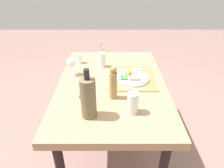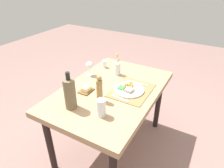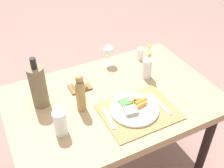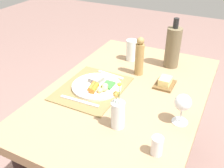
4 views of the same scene
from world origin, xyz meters
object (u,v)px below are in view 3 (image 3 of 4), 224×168
Objects in this scene: salt_shaker at (140,54)px; knife at (159,103)px; pepper_mill at (81,94)px; dining_table at (113,107)px; dinner_plate at (134,108)px; butter_dish at (80,85)px; cooler_bottle at (38,86)px; fork at (109,118)px; wine_glass at (109,51)px; water_tumbler at (61,124)px; flower_vase at (147,68)px.

knife is at bearing -108.82° from salt_shaker.
pepper_mill is (-0.41, 0.16, 0.10)m from knife.
dining_table is 5.61× the size of knife.
butter_dish is at bearing 121.31° from dinner_plate.
salt_shaker is at bearing 11.63° from cooler_bottle.
pepper_mill is (0.19, -0.14, -0.02)m from cooler_bottle.
fork is 1.32× the size of butter_dish.
butter_dish is 0.33m from wine_glass.
salt_shaker is 0.63× the size of butter_dish.
cooler_bottle reaches higher than wine_glass.
water_tumbler is at bearing -137.51° from wine_glass.
cooler_bottle is at bearing 175.72° from flower_vase.
pepper_mill reaches higher than fork.
cooler_bottle is at bearing 97.11° from water_tumbler.
cooler_bottle is at bearing -168.37° from salt_shaker.
wine_glass reaches higher than dining_table.
cooler_bottle reaches higher than dinner_plate.
flower_vase is (0.39, 0.23, 0.06)m from fork.
dinner_plate is 1.17× the size of flower_vase.
flower_vase reaches higher than water_tumbler.
dining_table is 9.45× the size of butter_dish.
knife is (0.31, -0.02, 0.00)m from fork.
fork is 1.24× the size of water_tumbler.
flower_vase is 0.76× the size of cooler_bottle.
wine_glass reaches higher than dinner_plate.
flower_vase is 0.44m from butter_dish.
fork is 0.74× the size of pepper_mill.
dinner_plate is 0.33m from flower_vase.
dining_table is at bearing 139.04° from knife.
fork and knife have the same top height.
dinner_plate is 1.85× the size of wine_glass.
butter_dish is at bearing 168.37° from flower_vase.
cooler_bottle is (-0.03, 0.26, 0.07)m from water_tumbler.
dinner_plate is at bearing -58.69° from butter_dish.
flower_vase is at bearing 10.83° from pepper_mill.
flower_vase is 0.22m from salt_shaker.
cooler_bottle reaches higher than knife.
flower_vase reaches higher than salt_shaker.
flower_vase is 1.79× the size of butter_dish.
water_tumbler is at bearing -178.78° from fork.
dining_table is 14.88× the size of salt_shaker.
water_tumbler is 0.20m from pepper_mill.
cooler_bottle is (-0.25, -0.04, 0.11)m from butter_dish.
flower_vase is 2.83× the size of salt_shaker.
cooler_bottle is at bearing 142.86° from pepper_mill.
flower_vase is (0.08, 0.25, 0.06)m from knife.
pepper_mill is at bearing -177.31° from dining_table.
knife is 0.68m from cooler_bottle.
dinner_plate is at bearing -134.62° from flower_vase.
dining_table is 0.33m from flower_vase.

